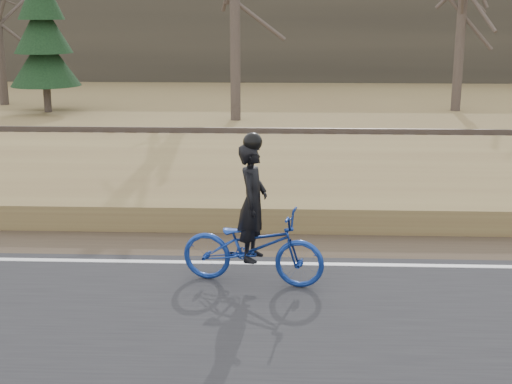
{
  "coord_description": "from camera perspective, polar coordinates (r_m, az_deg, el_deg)",
  "views": [
    {
      "loc": [
        0.6,
        -9.96,
        3.79
      ],
      "look_at": [
        0.15,
        0.5,
        1.1
      ],
      "focal_mm": 50.0,
      "sensor_mm": 36.0,
      "label": 1
    }
  ],
  "objects": [
    {
      "name": "conifer",
      "position": [
        28.1,
        -16.73,
        12.44
      ],
      "size": [
        2.6,
        2.6,
        6.56
      ],
      "color": "#4B3F37",
      "rests_on": "ground"
    },
    {
      "name": "embankment",
      "position": [
        14.61,
        0.02,
        0.28
      ],
      "size": [
        120.0,
        5.0,
        0.44
      ],
      "primitive_type": "cube",
      "color": "olive",
      "rests_on": "ground"
    },
    {
      "name": "cyclist",
      "position": [
        9.89,
        -0.26,
        -3.61
      ],
      "size": [
        2.11,
        1.08,
        2.14
      ],
      "rotation": [
        0.0,
        0.0,
        1.38
      ],
      "color": "navy",
      "rests_on": "road"
    },
    {
      "name": "bare_tree_near_left",
      "position": [
        24.95,
        -1.7,
        14.68
      ],
      "size": [
        0.36,
        0.36,
        7.8
      ],
      "primitive_type": "cylinder",
      "color": "#4B3F37",
      "rests_on": "ground"
    },
    {
      "name": "bare_tree_center",
      "position": [
        28.35,
        16.17,
        13.88
      ],
      "size": [
        0.36,
        0.36,
        7.58
      ],
      "primitive_type": "cylinder",
      "color": "#4B3F37",
      "rests_on": "ground"
    },
    {
      "name": "edge_line",
      "position": [
        10.84,
        -0.87,
        -5.7
      ],
      "size": [
        120.0,
        0.12,
        0.01
      ],
      "primitive_type": "cube",
      "color": "silver",
      "rests_on": "road"
    },
    {
      "name": "ground",
      "position": [
        10.67,
        -0.94,
        -6.39
      ],
      "size": [
        120.0,
        120.0,
        0.0
      ],
      "primitive_type": "plane",
      "color": "olive",
      "rests_on": "ground"
    },
    {
      "name": "shoulder",
      "position": [
        11.79,
        -0.6,
        -4.23
      ],
      "size": [
        120.0,
        1.6,
        0.04
      ],
      "primitive_type": "cube",
      "color": "#473A2B",
      "rests_on": "ground"
    },
    {
      "name": "road",
      "position": [
        8.37,
        -1.96,
        -12.29
      ],
      "size": [
        120.0,
        6.0,
        0.06
      ],
      "primitive_type": "cube",
      "color": "black",
      "rests_on": "ground"
    },
    {
      "name": "railroad",
      "position": [
        18.26,
        0.52,
        4.13
      ],
      "size": [
        120.0,
        2.4,
        0.29
      ],
      "color": "black",
      "rests_on": "ballast"
    },
    {
      "name": "ballast",
      "position": [
        18.32,
        0.52,
        3.2
      ],
      "size": [
        120.0,
        3.0,
        0.45
      ],
      "primitive_type": "cube",
      "color": "slate",
      "rests_on": "ground"
    },
    {
      "name": "treeline_backdrop",
      "position": [
        39.97,
        1.62,
        13.29
      ],
      "size": [
        120.0,
        4.0,
        6.0
      ],
      "primitive_type": "cube",
      "color": "#383328",
      "rests_on": "ground"
    }
  ]
}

